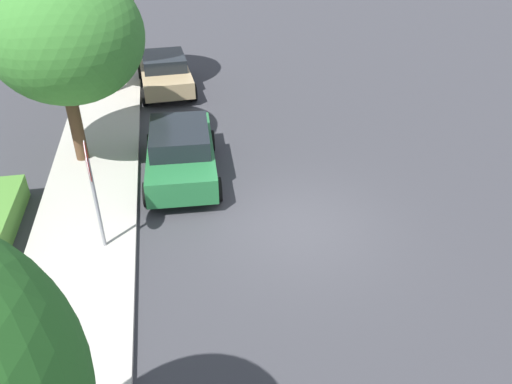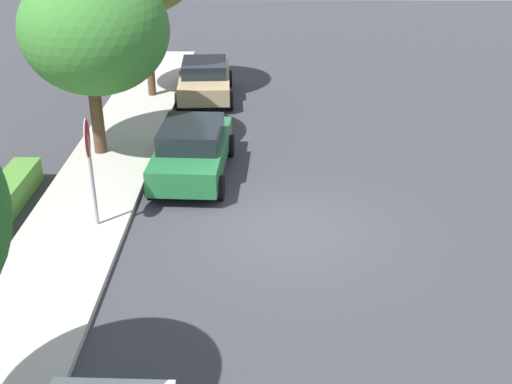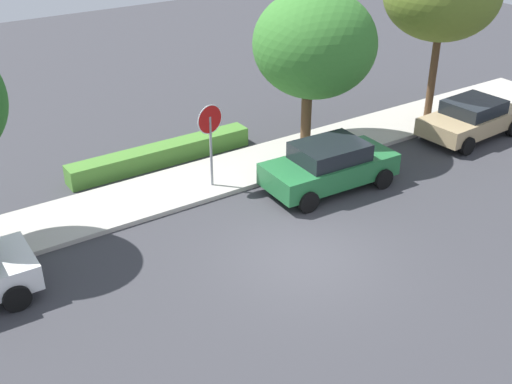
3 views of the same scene
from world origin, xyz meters
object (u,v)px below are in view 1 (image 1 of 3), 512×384
Objects in this scene: parked_car_tan at (165,72)px; street_tree_far at (66,36)px; parked_car_green at (181,151)px; stop_sign at (91,178)px.

street_tree_far is at bearing 155.95° from parked_car_tan.
street_tree_far is (-5.40, 2.41, 2.95)m from parked_car_tan.
parked_car_green is 4.16m from street_tree_far.
parked_car_green is (3.01, -1.93, -1.14)m from stop_sign.
street_tree_far is at bearing 62.62° from parked_car_green.
parked_car_tan is at bearing 1.99° from parked_car_green.
parked_car_green is 1.03× the size of parked_car_tan.
stop_sign is 4.78m from street_tree_far.
stop_sign is 0.67× the size of parked_car_tan.
parked_car_green is at bearing -32.61° from stop_sign.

